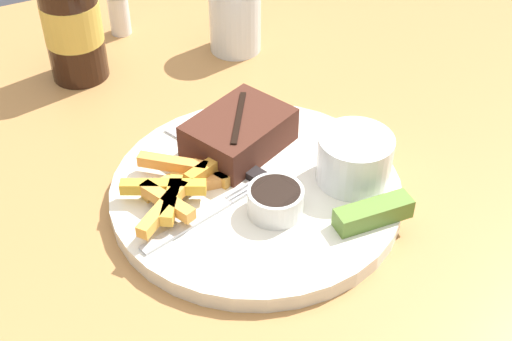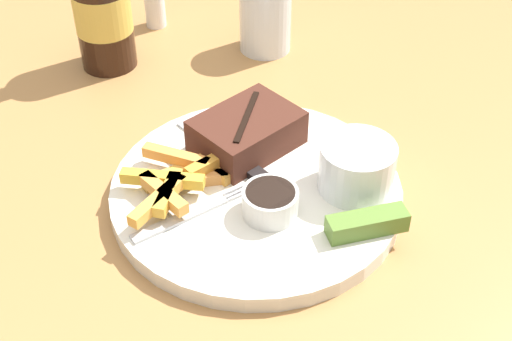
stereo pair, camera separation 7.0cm
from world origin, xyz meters
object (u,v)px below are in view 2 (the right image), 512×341
Objects in this scene: dinner_plate at (256,193)px; drinking_glass at (265,14)px; pickle_spear at (367,223)px; beer_bottle at (102,9)px; steak_portion at (247,132)px; salt_shaker at (155,4)px; knife_utensil at (241,163)px; dipping_sauce_cup at (267,202)px; fork_utensil at (190,214)px; coleslaw_cup at (357,164)px.

dinner_plate is 2.95× the size of drinking_glass.
drinking_glass is at bearing 85.13° from pickle_spear.
pickle_spear is at bearing -50.79° from dinner_plate.
beer_bottle is (-0.17, 0.40, 0.05)m from pickle_spear.
steak_portion is 0.24m from drinking_glass.
pickle_spear is 0.49m from salt_shaker.
pickle_spear is 0.38m from drinking_glass.
steak_portion is 0.04m from knife_utensil.
fork_utensil is (-0.07, 0.02, -0.01)m from dipping_sauce_cup.
beer_bottle is (-0.11, 0.24, 0.04)m from steak_portion.
knife_utensil is at bearing -71.67° from beer_bottle.
steak_portion is 0.97× the size of fork_utensil.
coleslaw_cup is at bearing -147.04° from knife_utensil.
knife_utensil is at bearing 90.82° from dipping_sauce_cup.
fork_utensil is at bearing -121.21° from drinking_glass.
coleslaw_cup is 0.97× the size of pickle_spear.
steak_portion is 1.71× the size of coleslaw_cup.
fork_utensil is at bearing -86.37° from beer_bottle.
fork_utensil is 0.33m from beer_bottle.
dipping_sauce_cup reaches higher than pickle_spear.
knife_utensil is 0.35m from salt_shaker.
pickle_spear is 0.15m from knife_utensil.
coleslaw_cup is 0.10m from dipping_sauce_cup.
dinner_plate is at bearing 160.72° from coleslaw_cup.
pickle_spear is 0.49× the size of knife_utensil.
pickle_spear is at bearing -41.48° from fork_utensil.
dinner_plate is at bearing 0.00° from fork_utensil.
steak_portion reaches higher than fork_utensil.
coleslaw_cup is 0.47× the size of knife_utensil.
steak_portion is at bearing -114.07° from drinking_glass.
beer_bottle is (-0.09, 0.31, 0.07)m from dinner_plate.
salt_shaker is (-0.02, 0.39, 0.02)m from dinner_plate.
dipping_sauce_cup reaches higher than dinner_plate.
knife_utensil is at bearing 23.65° from fork_utensil.
pickle_spear is at bearing -79.25° from salt_shaker.
coleslaw_cup is 1.15× the size of salt_shaker.
salt_shaker is (-0.09, 0.48, 0.00)m from pickle_spear.
salt_shaker is at bearing 138.72° from drinking_glass.
dipping_sauce_cup is (-0.10, -0.01, -0.01)m from coleslaw_cup.
beer_bottle reaches higher than knife_utensil.
salt_shaker reaches higher than fork_utensil.
pickle_spear is at bearing -66.90° from beer_bottle.
drinking_glass is at bearing 70.83° from dipping_sauce_cup.
coleslaw_cup reaches higher than knife_utensil.
drinking_glass reaches higher than dinner_plate.
salt_shaker is (0.08, 0.08, -0.05)m from beer_bottle.
pickle_spear is 0.78× the size of drinking_glass.
pickle_spear is 0.17m from fork_utensil.
beer_bottle is 3.38× the size of salt_shaker.
drinking_glass is (0.18, 0.30, 0.03)m from fork_utensil.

